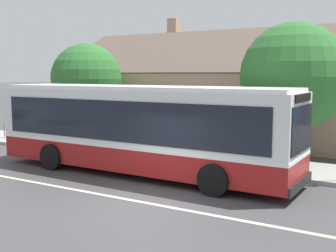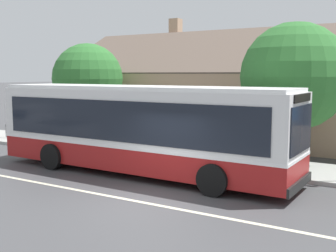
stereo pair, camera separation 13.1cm
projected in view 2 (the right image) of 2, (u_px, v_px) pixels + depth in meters
ground_plane at (142, 202)px, 12.06m from camera, size 300.00×300.00×0.00m
sidewalk_far at (226, 162)px, 17.16m from camera, size 60.00×3.00×0.15m
lane_divider_stripe at (142, 202)px, 12.06m from camera, size 60.00×0.16×0.01m
community_building at (253, 102)px, 25.46m from camera, size 22.63×10.85×7.42m
transit_bus at (139, 127)px, 15.40m from camera, size 11.83×2.89×3.23m
bench_by_building at (54, 136)px, 21.11m from camera, size 1.87×0.51×0.94m
bench_down_street at (136, 144)px, 18.72m from camera, size 1.62×0.51×0.94m
street_tree_primary at (294, 77)px, 16.35m from camera, size 4.20×4.20×5.66m
street_tree_secondary at (88, 79)px, 22.12m from camera, size 3.69×3.69×5.26m
bike_rack at (12, 128)px, 23.13m from camera, size 1.16×0.06×0.78m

